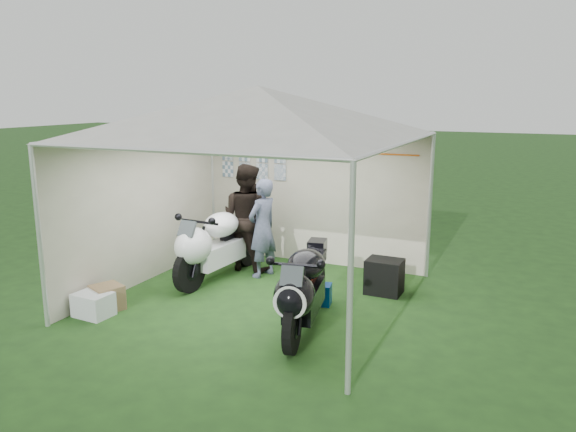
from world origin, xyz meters
name	(u,v)px	position (x,y,z in m)	size (l,w,h in m)	color
ground	(260,298)	(0.00, 0.00, 0.00)	(80.00, 80.00, 0.00)	#1D3C17
canopy_tent	(259,117)	(0.00, 0.03, 2.58)	(5.66, 5.66, 3.00)	silver
motorcycle_white	(215,243)	(-1.01, 0.45, 0.61)	(0.59, 2.22, 1.09)	black
motorcycle_black	(303,287)	(1.02, -0.81, 0.58)	(0.72, 2.08, 1.03)	black
paddock_stand	(317,294)	(0.84, 0.13, 0.15)	(0.39, 0.25, 0.29)	#0B40AC
person_dark_jacket	(246,217)	(-0.83, 1.16, 0.89)	(0.87, 0.67, 1.78)	black
person_blue_jacket	(263,228)	(-0.42, 0.95, 0.79)	(0.58, 0.38, 1.59)	slate
equipment_box	(384,276)	(1.58, 0.95, 0.26)	(0.52, 0.41, 0.52)	black
crate_0	(93,305)	(-1.70, -1.50, 0.16)	(0.47, 0.37, 0.31)	silver
crate_1	(107,297)	(-1.70, -1.24, 0.17)	(0.38, 0.38, 0.34)	brown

